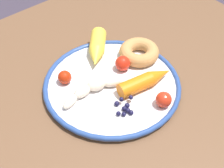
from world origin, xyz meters
TOP-DOWN VIEW (x-y plane):
  - dining_table at (0.00, 0.00)m, footprint 0.91×0.77m
  - plate at (-0.04, -0.04)m, footprint 0.32×0.32m
  - banana at (-0.08, -0.03)m, footprint 0.18×0.08m
  - carrot_orange at (0.01, -0.09)m, footprint 0.14×0.06m
  - carrot_yellow at (-0.00, 0.07)m, footprint 0.11×0.12m
  - donut at (0.07, -0.01)m, footprint 0.13×0.13m
  - blueberry_pile at (-0.07, -0.12)m, footprint 0.06×0.05m
  - tomato_near at (-0.00, -0.16)m, footprint 0.04×0.04m
  - tomato_mid at (-0.12, 0.04)m, footprint 0.03×0.03m
  - tomato_far at (0.01, -0.02)m, footprint 0.04×0.04m

SIDE VIEW (x-z plane):
  - dining_table at x=0.00m, z-range 0.25..0.95m
  - plate at x=-0.04m, z-range 0.70..0.72m
  - blueberry_pile at x=-0.07m, z-range 0.71..0.73m
  - banana at x=-0.08m, z-range 0.71..0.74m
  - tomato_mid at x=-0.12m, z-range 0.71..0.75m
  - donut at x=0.07m, z-range 0.71..0.75m
  - carrot_orange at x=0.01m, z-range 0.71..0.75m
  - tomato_near at x=0.00m, z-range 0.71..0.75m
  - tomato_far at x=0.01m, z-range 0.71..0.75m
  - carrot_yellow at x=0.00m, z-range 0.71..0.75m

